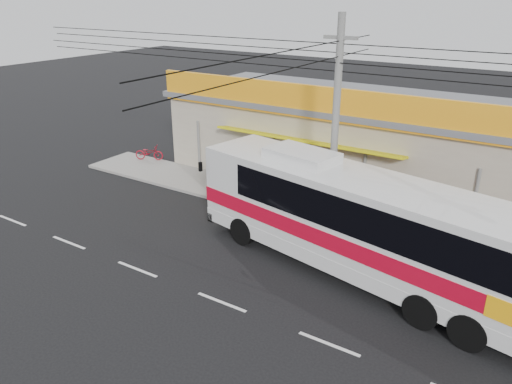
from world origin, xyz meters
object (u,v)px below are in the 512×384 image
at_px(motorbike_dark, 238,175).
at_px(utility_pole, 340,56).
at_px(coach_bus, 367,221).
at_px(motorbike_red, 149,153).

bearing_deg(motorbike_dark, utility_pole, -122.05).
bearing_deg(utility_pole, coach_bus, -44.91).
xyz_separation_m(motorbike_red, utility_pole, (13.51, -2.96, 6.93)).
distance_m(motorbike_red, utility_pole, 15.46).
xyz_separation_m(motorbike_dark, utility_pole, (6.63, -2.59, 6.90)).
relative_size(motorbike_dark, utility_pole, 0.05).
xyz_separation_m(coach_bus, utility_pole, (-2.52, 2.52, 5.28)).
height_order(motorbike_dark, utility_pole, utility_pole).
height_order(motorbike_red, utility_pole, utility_pole).
height_order(coach_bus, motorbike_red, coach_bus).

